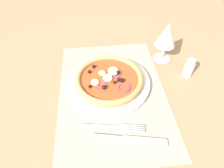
# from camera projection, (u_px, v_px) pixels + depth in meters

# --- Properties ---
(ground_plane) EXTENTS (1.90, 1.40, 0.02)m
(ground_plane) POSITION_uv_depth(u_px,v_px,m) (112.00, 95.00, 0.64)
(ground_plane) COLOR #9E7A56
(placemat) EXTENTS (0.50, 0.34, 0.00)m
(placemat) POSITION_uv_depth(u_px,v_px,m) (112.00, 92.00, 0.62)
(placemat) COLOR #A39984
(placemat) RESTS_ON ground_plane
(plate) EXTENTS (0.27, 0.27, 0.01)m
(plate) POSITION_uv_depth(u_px,v_px,m) (109.00, 82.00, 0.64)
(plate) COLOR white
(plate) RESTS_ON placemat
(pizza) EXTENTS (0.22, 0.22, 0.03)m
(pizza) POSITION_uv_depth(u_px,v_px,m) (109.00, 79.00, 0.63)
(pizza) COLOR tan
(pizza) RESTS_ON plate
(fork) EXTENTS (0.05, 0.18, 0.00)m
(fork) POSITION_uv_depth(u_px,v_px,m) (116.00, 127.00, 0.53)
(fork) COLOR #B2B5BA
(fork) RESTS_ON placemat
(knife) EXTENTS (0.06, 0.20, 0.01)m
(knife) POSITION_uv_depth(u_px,v_px,m) (130.00, 140.00, 0.51)
(knife) COLOR #B2B5BA
(knife) RESTS_ON placemat
(wine_glass) EXTENTS (0.07, 0.07, 0.15)m
(wine_glass) POSITION_uv_depth(u_px,v_px,m) (167.00, 36.00, 0.67)
(wine_glass) COLOR silver
(wine_glass) RESTS_ON ground_plane
(pepper_shaker) EXTENTS (0.03, 0.03, 0.07)m
(pepper_shaker) POSITION_uv_depth(u_px,v_px,m) (189.00, 68.00, 0.66)
(pepper_shaker) COLOR silver
(pepper_shaker) RESTS_ON ground_plane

